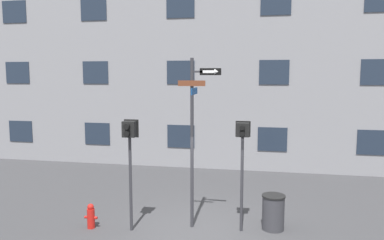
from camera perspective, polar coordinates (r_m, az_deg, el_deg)
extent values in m
plane|color=#38383A|center=(10.44, 1.10, -16.48)|extent=(60.00, 60.00, 0.00)
cube|color=gray|center=(16.75, 5.46, 16.99)|extent=(24.00, 0.60, 14.18)
cube|color=#1E2838|center=(20.04, -24.63, -1.57)|extent=(1.23, 0.03, 1.02)
cube|color=#1E2838|center=(18.01, -14.23, -2.03)|extent=(1.23, 0.03, 1.02)
cube|color=#1E2838|center=(16.71, -1.71, -2.51)|extent=(1.23, 0.03, 1.02)
cube|color=#1E2838|center=(16.31, 12.14, -2.89)|extent=(1.23, 0.03, 1.02)
cube|color=#1E2838|center=(16.88, 25.86, -3.10)|extent=(1.23, 0.03, 1.02)
cube|color=#1E2838|center=(19.86, -25.04, 6.56)|extent=(1.23, 0.03, 1.02)
cube|color=#1E2838|center=(17.81, -14.50, 7.02)|extent=(1.23, 0.03, 1.02)
cube|color=#1E2838|center=(16.49, -1.75, 7.27)|extent=(1.23, 0.03, 1.02)
cube|color=#1E2838|center=(16.09, 12.40, 7.12)|extent=(1.23, 0.03, 1.02)
cube|color=#1E2838|center=(16.66, 26.37, 6.56)|extent=(1.23, 0.03, 1.02)
cube|color=#1E2838|center=(20.08, -25.47, 14.67)|extent=(1.23, 0.03, 1.02)
cube|color=#1E2838|center=(18.05, -14.78, 16.06)|extent=(1.23, 0.03, 1.02)
cube|color=#1E2838|center=(16.75, -1.78, 17.01)|extent=(1.23, 0.03, 1.02)
cube|color=#1E2838|center=(16.36, 12.66, 17.10)|extent=(1.23, 0.03, 1.02)
cylinder|color=#2D2D33|center=(10.01, 0.00, -3.76)|extent=(0.09, 0.09, 4.58)
cube|color=#2D2D33|center=(9.80, 1.41, 7.37)|extent=(0.49, 0.05, 0.05)
cube|color=brown|center=(9.78, -0.07, 5.62)|extent=(0.73, 0.02, 0.15)
cube|color=#14478C|center=(9.84, 0.34, 4.42)|extent=(0.02, 0.82, 0.18)
cube|color=black|center=(9.74, 2.83, 7.37)|extent=(0.56, 0.02, 0.18)
cube|color=white|center=(9.74, 2.58, 7.37)|extent=(0.32, 0.01, 0.07)
cone|color=white|center=(9.71, 3.76, 7.36)|extent=(0.10, 0.14, 0.14)
cylinder|color=#2D2D33|center=(10.16, -9.34, -9.62)|extent=(0.08, 0.08, 2.53)
cube|color=black|center=(9.85, -9.50, -1.37)|extent=(0.34, 0.26, 0.41)
cube|color=black|center=(9.98, -9.22, -1.26)|extent=(0.40, 0.02, 0.47)
cylinder|color=black|center=(9.66, -9.91, -0.98)|extent=(0.14, 0.12, 0.14)
cylinder|color=black|center=(9.69, -9.89, -2.07)|extent=(0.14, 0.12, 0.14)
cylinder|color=orange|center=(9.71, -9.79, -0.94)|extent=(0.12, 0.01, 0.12)
cylinder|color=#2D2D33|center=(10.07, 7.60, -9.69)|extent=(0.08, 0.08, 2.55)
cube|color=black|center=(9.76, 7.73, -1.47)|extent=(0.33, 0.26, 0.36)
cube|color=black|center=(9.90, 7.78, -1.35)|extent=(0.39, 0.02, 0.42)
cylinder|color=black|center=(9.56, 7.67, -1.15)|extent=(0.13, 0.12, 0.13)
cylinder|color=black|center=(9.59, 7.66, -2.11)|extent=(0.13, 0.12, 0.13)
cylinder|color=#EA4C14|center=(9.62, 7.69, -1.11)|extent=(0.10, 0.01, 0.10)
cylinder|color=red|center=(10.84, -15.14, -14.28)|extent=(0.20, 0.20, 0.54)
sphere|color=red|center=(10.73, -15.19, -12.66)|extent=(0.17, 0.17, 0.17)
cylinder|color=red|center=(10.89, -15.83, -14.05)|extent=(0.08, 0.07, 0.07)
cylinder|color=red|center=(10.77, -14.44, -14.24)|extent=(0.08, 0.07, 0.07)
cylinder|color=#333338|center=(10.58, 12.27, -13.67)|extent=(0.59, 0.59, 0.91)
cylinder|color=black|center=(10.42, 12.34, -11.23)|extent=(0.62, 0.62, 0.04)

